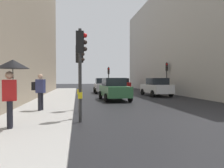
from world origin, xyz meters
name	(u,v)px	position (x,y,z in m)	size (l,w,h in m)	color
ground_plane	(201,120)	(0.00, 0.00, 0.00)	(120.00, 120.00, 0.00)	black
sidewalk_kerb	(51,104)	(-6.66, 6.00, 0.08)	(2.98, 40.00, 0.16)	#A8A5A0
building_facade_right	(201,42)	(11.17, 17.20, 6.54)	(12.00, 28.62, 13.08)	#B2ADA3
traffic_light_far_median	(109,74)	(-0.78, 19.95, 2.27)	(0.25, 0.43, 3.30)	#2D2D2D
traffic_light_near_left	(81,58)	(-4.84, 0.46, 2.51)	(0.44, 0.27, 3.64)	#2D2D2D
traffic_light_near_right	(80,65)	(-4.85, 2.72, 2.37)	(0.45, 0.36, 3.44)	#2D2D2D
traffic_light_mid_street	(167,72)	(4.86, 13.91, 2.45)	(0.33, 0.45, 3.54)	#2D2D2D
car_green_estate	(114,89)	(-2.09, 8.39, 0.88)	(2.15, 4.27, 1.76)	#2D6038
car_red_sedan	(122,84)	(2.09, 24.26, 0.88)	(2.06, 4.22, 1.76)	red
car_white_compact	(156,87)	(2.70, 11.56, 0.88)	(2.12, 4.25, 1.76)	silver
car_silver_hatchback	(103,86)	(-2.01, 16.51, 0.88)	(2.07, 4.23, 1.76)	#BCBCC1
pedestrian_with_umbrella	(12,74)	(-6.99, -0.77, 1.84)	(1.00, 1.00, 2.14)	black
pedestrian_with_grey_backpack	(40,90)	(-6.79, 2.78, 1.16)	(0.65, 0.45, 1.77)	black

